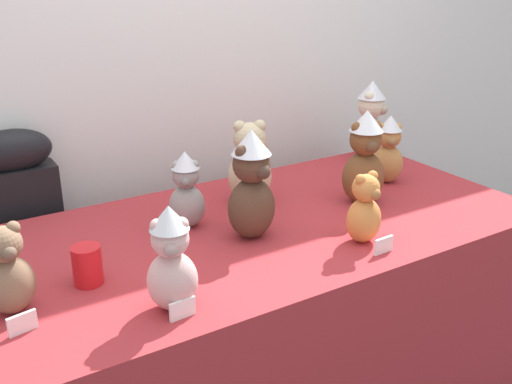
{
  "coord_description": "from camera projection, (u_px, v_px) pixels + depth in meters",
  "views": [
    {
      "loc": [
        -0.94,
        -1.27,
        1.6
      ],
      "look_at": [
        0.0,
        0.25,
        0.9
      ],
      "focal_mm": 41.5,
      "sensor_mm": 36.0,
      "label": 1
    }
  ],
  "objects": [
    {
      "name": "teddy_bear_chestnut",
      "position": [
        365.0,
        159.0,
        2.09
      ],
      "size": [
        0.18,
        0.17,
        0.34
      ],
      "rotation": [
        0.0,
        0.0,
        -0.28
      ],
      "color": "brown",
      "rests_on": "display_table"
    },
    {
      "name": "teddy_bear_blush",
      "position": [
        171.0,
        260.0,
        1.45
      ],
      "size": [
        0.16,
        0.15,
        0.28
      ],
      "rotation": [
        0.0,
        0.0,
        -0.37
      ],
      "color": "beige",
      "rests_on": "display_table"
    },
    {
      "name": "teddy_bear_caramel",
      "position": [
        388.0,
        150.0,
        2.3
      ],
      "size": [
        0.16,
        0.15,
        0.27
      ],
      "rotation": [
        0.0,
        0.0,
        -0.55
      ],
      "color": "#B27A42",
      "rests_on": "display_table"
    },
    {
      "name": "wall_back",
      "position": [
        162.0,
        43.0,
        2.33
      ],
      "size": [
        7.0,
        0.08,
        2.6
      ],
      "primitive_type": "cube",
      "color": "white",
      "rests_on": "ground_plane"
    },
    {
      "name": "teddy_bear_ginger",
      "position": [
        365.0,
        210.0,
        1.81
      ],
      "size": [
        0.13,
        0.11,
        0.23
      ],
      "rotation": [
        0.0,
        0.0,
        0.09
      ],
      "color": "#D17F3D",
      "rests_on": "display_table"
    },
    {
      "name": "instrument_case",
      "position": [
        29.0,
        267.0,
        2.21
      ],
      "size": [
        0.28,
        0.12,
        1.07
      ],
      "rotation": [
        0.0,
        0.0,
        -0.0
      ],
      "color": "black",
      "rests_on": "ground_plane"
    },
    {
      "name": "display_table",
      "position": [
        256.0,
        326.0,
        2.1
      ],
      "size": [
        1.91,
        0.92,
        0.78
      ],
      "primitive_type": "cube",
      "color": "maroon",
      "rests_on": "ground_plane"
    },
    {
      "name": "name_card_front_right",
      "position": [
        22.0,
        323.0,
        1.39
      ],
      "size": [
        0.07,
        0.02,
        0.05
      ],
      "primitive_type": "cube",
      "rotation": [
        0.0,
        0.0,
        0.19
      ],
      "color": "white",
      "rests_on": "display_table"
    },
    {
      "name": "teddy_bear_cocoa",
      "position": [
        252.0,
        186.0,
        1.82
      ],
      "size": [
        0.18,
        0.16,
        0.35
      ],
      "rotation": [
        0.0,
        0.0,
        0.18
      ],
      "color": "#4C3323",
      "rests_on": "display_table"
    },
    {
      "name": "teddy_bear_mocha",
      "position": [
        8.0,
        272.0,
        1.44
      ],
      "size": [
        0.13,
        0.12,
        0.24
      ],
      "rotation": [
        0.0,
        0.0,
        0.1
      ],
      "color": "#7F6047",
      "rests_on": "display_table"
    },
    {
      "name": "party_cup_red",
      "position": [
        87.0,
        265.0,
        1.59
      ],
      "size": [
        0.08,
        0.08,
        0.11
      ],
      "primitive_type": "cylinder",
      "color": "red",
      "rests_on": "display_table"
    },
    {
      "name": "name_card_front_left",
      "position": [
        182.0,
        309.0,
        1.45
      ],
      "size": [
        0.07,
        0.01,
        0.05
      ],
      "primitive_type": "cube",
      "rotation": [
        0.0,
        0.0,
        0.07
      ],
      "color": "white",
      "rests_on": "display_table"
    },
    {
      "name": "name_card_front_middle",
      "position": [
        384.0,
        245.0,
        1.77
      ],
      "size": [
        0.07,
        0.01,
        0.05
      ],
      "primitive_type": "cube",
      "rotation": [
        0.0,
        0.0,
        0.04
      ],
      "color": "white",
      "rests_on": "display_table"
    },
    {
      "name": "teddy_bear_ash",
      "position": [
        186.0,
        191.0,
        1.91
      ],
      "size": [
        0.15,
        0.14,
        0.26
      ],
      "rotation": [
        0.0,
        0.0,
        -0.46
      ],
      "color": "gray",
      "rests_on": "display_table"
    },
    {
      "name": "teddy_bear_cream",
      "position": [
        370.0,
        122.0,
        2.57
      ],
      "size": [
        0.2,
        0.19,
        0.35
      ],
      "rotation": [
        0.0,
        0.0,
        0.54
      ],
      "color": "beige",
      "rests_on": "display_table"
    },
    {
      "name": "teddy_bear_sand",
      "position": [
        250.0,
        165.0,
        2.1
      ],
      "size": [
        0.2,
        0.19,
        0.31
      ],
      "rotation": [
        0.0,
        0.0,
        -0.43
      ],
      "color": "#CCB78E",
      "rests_on": "display_table"
    }
  ]
}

